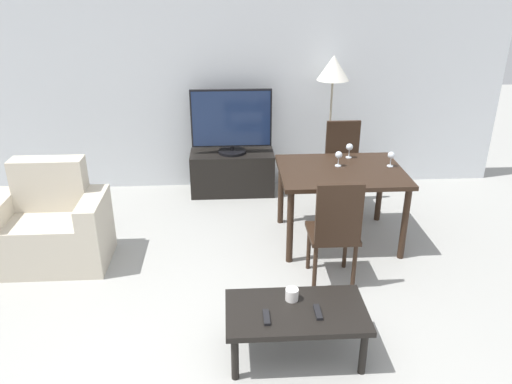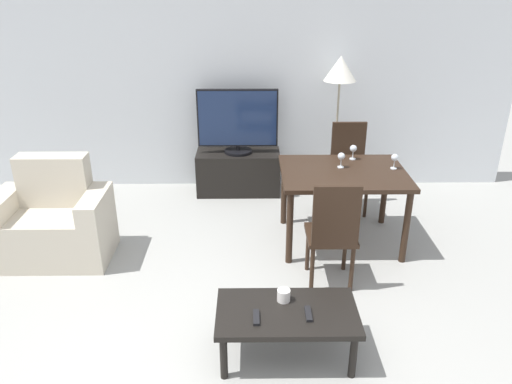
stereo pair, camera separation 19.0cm
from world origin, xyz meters
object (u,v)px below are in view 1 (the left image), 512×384
object	(u,v)px
remote_primary	(266,317)
dining_chair_near	(335,229)
coffee_table	(296,315)
cup_white_near	(292,294)
dining_table	(341,179)
wine_glass_center	(349,148)
floor_lamp	(333,74)
tv	(231,122)
remote_secondary	(318,312)
dining_chair_far	(343,162)
armchair	(51,228)
wine_glass_right	(339,156)
wine_glass_left	(391,156)
tv_stand	(232,173)

from	to	relation	value
remote_primary	dining_chair_near	bearing A→B (deg)	55.36
coffee_table	cup_white_near	distance (m)	0.14
dining_table	wine_glass_center	bearing A→B (deg)	65.57
coffee_table	floor_lamp	distance (m)	3.05
tv	dining_chair_near	xyz separation A→B (m)	(0.80, -1.96, -0.34)
dining_chair_near	wine_glass_center	distance (m)	1.17
tv	wine_glass_center	world-z (taller)	tv
tv	wine_glass_center	xyz separation A→B (m)	(1.14, -0.89, -0.03)
dining_table	floor_lamp	distance (m)	1.39
floor_lamp	remote_secondary	world-z (taller)	floor_lamp
coffee_table	cup_white_near	xyz separation A→B (m)	(-0.02, 0.11, 0.09)
cup_white_near	dining_chair_far	bearing A→B (deg)	69.34
remote_secondary	cup_white_near	world-z (taller)	cup_white_near
wine_glass_center	dining_chair_near	bearing A→B (deg)	-107.78
armchair	dining_chair_near	bearing A→B (deg)	-11.69
armchair	wine_glass_center	size ratio (longest dim) A/B	6.78
coffee_table	wine_glass_right	size ratio (longest dim) A/B	6.44
dining_chair_far	dining_chair_near	bearing A→B (deg)	-104.89
wine_glass_center	wine_glass_left	bearing A→B (deg)	-37.84
floor_lamp	wine_glass_center	size ratio (longest dim) A/B	10.93
dining_chair_far	wine_glass_center	world-z (taller)	dining_chair_far
tv_stand	dining_table	bearing A→B (deg)	-50.12
tv_stand	dining_table	distance (m)	1.61
dining_chair_near	dining_chair_far	world-z (taller)	same
floor_lamp	wine_glass_left	world-z (taller)	floor_lamp
armchair	wine_glass_center	bearing A→B (deg)	11.49
tv	dining_table	bearing A→B (deg)	-50.06
floor_lamp	dining_chair_far	bearing A→B (deg)	-78.49
cup_white_near	wine_glass_left	size ratio (longest dim) A/B	0.61
coffee_table	dining_chair_far	bearing A→B (deg)	70.62
tv_stand	remote_secondary	distance (m)	2.88
dining_chair_near	cup_white_near	size ratio (longest dim) A/B	10.64
remote_primary	dining_chair_far	bearing A→B (deg)	66.98
floor_lamp	wine_glass_right	xyz separation A→B (m)	(-0.13, -1.08, -0.55)
remote_primary	dining_table	bearing A→B (deg)	63.56
dining_chair_far	tv_stand	bearing A→B (deg)	159.86
remote_primary	wine_glass_left	distance (m)	2.20
floor_lamp	remote_secondary	distance (m)	3.04
dining_chair_far	wine_glass_center	size ratio (longest dim) A/B	6.53
tv_stand	wine_glass_center	distance (m)	1.56
armchair	floor_lamp	world-z (taller)	floor_lamp
tv	remote_secondary	world-z (taller)	tv
tv_stand	remote_secondary	size ratio (longest dim) A/B	6.45
tv	wine_glass_left	distance (m)	1.87
dining_chair_far	cup_white_near	distance (m)	2.39
dining_chair_far	remote_primary	distance (m)	2.64
dining_chair_far	cup_white_near	world-z (taller)	dining_chair_far
coffee_table	remote_primary	world-z (taller)	remote_primary
dining_table	remote_secondary	world-z (taller)	dining_table
remote_secondary	wine_glass_center	distance (m)	2.09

